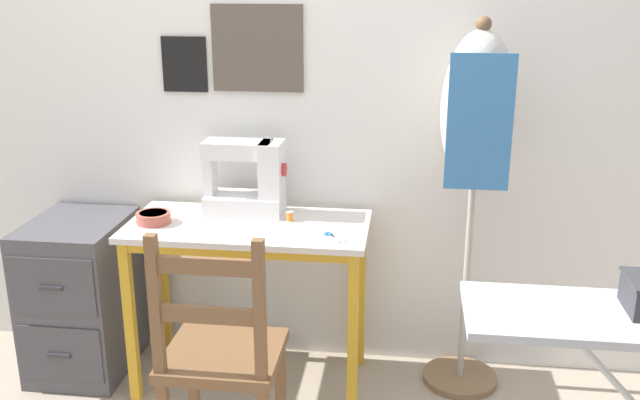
{
  "coord_description": "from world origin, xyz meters",
  "views": [
    {
      "loc": [
        0.64,
        -2.43,
        1.7
      ],
      "look_at": [
        0.3,
        0.22,
        0.85
      ],
      "focal_mm": 40.0,
      "sensor_mm": 36.0,
      "label": 1
    }
  ],
  "objects": [
    {
      "name": "sewing_table",
      "position": [
        0.0,
        0.23,
        0.62
      ],
      "size": [
        0.98,
        0.48,
        0.73
      ],
      "color": "silver",
      "rests_on": "ground_plane"
    },
    {
      "name": "wooden_chair",
      "position": [
        0.03,
        -0.33,
        0.44
      ],
      "size": [
        0.4,
        0.38,
        0.93
      ],
      "color": "brown",
      "rests_on": "ground_plane"
    },
    {
      "name": "sewing_machine",
      "position": [
        -0.02,
        0.37,
        0.87
      ],
      "size": [
        0.34,
        0.18,
        0.33
      ],
      "color": "white",
      "rests_on": "sewing_table"
    },
    {
      "name": "thread_spool_near_machine",
      "position": [
        0.16,
        0.29,
        0.75
      ],
      "size": [
        0.03,
        0.03,
        0.04
      ],
      "color": "orange",
      "rests_on": "sewing_table"
    },
    {
      "name": "dress_form",
      "position": [
        0.9,
        0.34,
        1.1
      ],
      "size": [
        0.32,
        0.32,
        1.55
      ],
      "color": "#846647",
      "rests_on": "ground_plane"
    },
    {
      "name": "filing_cabinet",
      "position": [
        -0.76,
        0.26,
        0.35
      ],
      "size": [
        0.4,
        0.5,
        0.69
      ],
      "color": "#4C4C51",
      "rests_on": "ground_plane"
    },
    {
      "name": "wall_back",
      "position": [
        -0.0,
        0.54,
        1.28
      ],
      "size": [
        10.0,
        0.07,
        2.55
      ],
      "color": "silver",
      "rests_on": "ground_plane"
    },
    {
      "name": "fabric_bowl",
      "position": [
        -0.38,
        0.2,
        0.75
      ],
      "size": [
        0.14,
        0.14,
        0.04
      ],
      "color": "#B25647",
      "rests_on": "sewing_table"
    },
    {
      "name": "scissors",
      "position": [
        0.36,
        0.13,
        0.73
      ],
      "size": [
        0.1,
        0.11,
        0.01
      ],
      "color": "silver",
      "rests_on": "sewing_table"
    }
  ]
}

